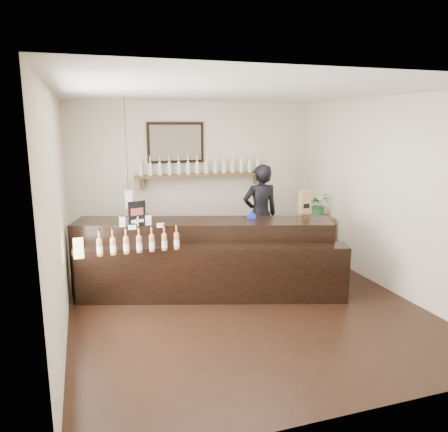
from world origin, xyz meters
name	(u,v)px	position (x,y,z in m)	size (l,w,h in m)	color
ground	(241,303)	(0.00, 0.00, 0.00)	(5.00, 5.00, 0.00)	black
room_shell	(242,179)	(0.00, 0.00, 1.70)	(5.00, 5.00, 5.00)	beige
back_wall_decor	(189,161)	(-0.14, 2.37, 1.75)	(2.66, 0.96, 1.69)	brown
counter	(205,259)	(-0.35, 0.56, 0.49)	(3.73, 2.06, 1.21)	black
promo_sign	(137,214)	(-1.29, 0.62, 1.21)	(0.24, 0.09, 0.35)	black
paper_bag	(305,202)	(1.30, 0.70, 1.21)	(0.17, 0.13, 0.36)	olive
tape_dispenser	(251,216)	(0.39, 0.62, 1.07)	(0.12, 0.06, 0.10)	#1A31BA
side_cabinet	(317,237)	(2.00, 1.46, 0.40)	(0.49, 0.61, 0.80)	brown
potted_plant	(319,204)	(2.00, 1.46, 1.00)	(0.37, 0.32, 0.41)	#245C2D
shopkeeper	(260,208)	(0.92, 1.55, 0.98)	(0.72, 0.47, 1.97)	black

